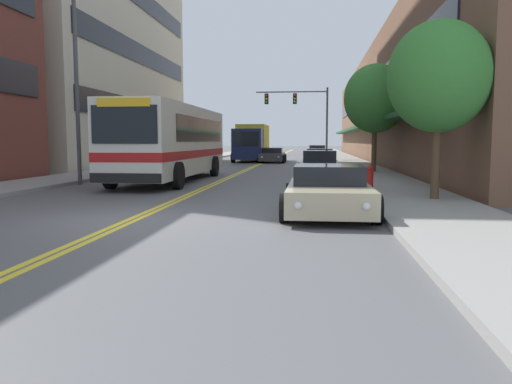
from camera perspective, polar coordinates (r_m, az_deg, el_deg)
name	(u,v)px	position (r m, az deg, el deg)	size (l,w,h in m)	color
ground_plane	(271,159)	(47.80, 1.70, 3.77)	(240.00, 240.00, 0.00)	#565659
sidewalk_left	(200,158)	(48.86, -6.43, 3.86)	(2.84, 106.00, 0.14)	gray
sidewalk_right	(344,159)	(47.72, 10.03, 3.76)	(2.84, 106.00, 0.14)	gray
centre_line	(271,159)	(47.80, 1.70, 3.77)	(0.34, 106.00, 0.01)	yellow
storefront_row_right	(407,108)	(48.46, 16.90, 9.17)	(9.10, 68.00, 9.51)	brown
city_bus	(173,140)	(22.25, -9.52, 5.93)	(2.83, 11.12, 3.20)	silver
car_black_parked_left_mid	(193,157)	(35.47, -7.25, 4.03)	(2.20, 4.36, 1.38)	black
car_beige_parked_right_foreground	(329,191)	(12.00, 8.29, 0.07)	(2.15, 4.34, 1.17)	#BCAD89
car_silver_parked_right_mid	(319,166)	(23.47, 7.25, 3.00)	(2.00, 4.40, 1.30)	#B7B7BC
car_charcoal_parked_right_far	(319,160)	(31.24, 7.27, 3.67)	(2.07, 4.17, 1.26)	#232328
car_champagne_parked_right_end	(317,152)	(51.22, 7.00, 4.55)	(2.08, 4.93, 1.30)	beige
car_dark_grey_moving_lead	(273,155)	(40.64, 1.90, 4.20)	(2.11, 4.53, 1.19)	#38383D
box_truck	(252,142)	(42.86, -0.48, 5.68)	(2.69, 7.30, 3.12)	#19234C
traffic_signal_mast	(302,109)	(44.92, 5.31, 9.47)	(6.40, 0.38, 6.42)	#47474C
street_lamp_left_near	(85,68)	(21.20, -18.93, 13.31)	(2.60, 0.28, 7.66)	#47474C
street_tree_right_near	(439,77)	(14.84, 20.15, 12.23)	(2.77, 2.77, 4.89)	brown
street_tree_right_mid	(375,99)	(27.35, 13.47, 10.33)	(3.27, 3.27, 5.62)	brown
fire_hydrant	(370,176)	(17.68, 12.87, 1.74)	(0.33, 0.25, 0.78)	red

